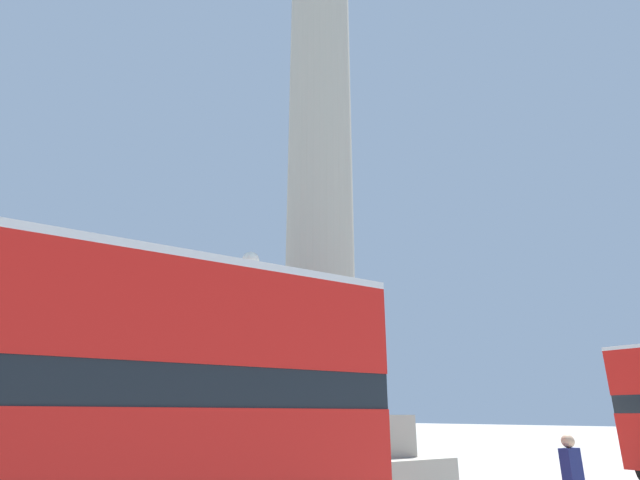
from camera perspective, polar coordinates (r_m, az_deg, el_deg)
monument_column at (r=16.44m, az=-0.00°, el=7.41°), size 5.11×5.11×24.21m
bus_b at (r=7.81m, az=-32.08°, el=-14.47°), size 10.64×3.04×4.26m
street_lamp at (r=11.85m, az=-8.47°, el=-13.18°), size 0.43×0.43×5.87m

